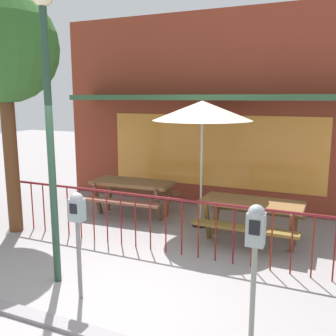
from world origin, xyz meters
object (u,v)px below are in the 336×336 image
(patio_umbrella, at_px, (202,111))
(street_tree, at_px, (3,49))
(picnic_table_left, at_px, (132,188))
(parking_meter_far, at_px, (255,239))
(picnic_table_right, at_px, (252,210))
(parking_meter_near, at_px, (77,217))
(street_lamp, at_px, (48,97))

(patio_umbrella, xyz_separation_m, street_tree, (-3.26, -1.75, 1.13))
(picnic_table_left, bearing_deg, parking_meter_far, -46.52)
(picnic_table_right, bearing_deg, parking_meter_near, -119.68)
(parking_meter_near, height_order, parking_meter_far, parking_meter_far)
(parking_meter_near, bearing_deg, picnic_table_right, 60.32)
(picnic_table_left, distance_m, street_tree, 3.76)
(parking_meter_near, distance_m, street_lamp, 1.64)
(street_lamp, bearing_deg, picnic_table_right, 49.53)
(street_lamp, bearing_deg, parking_meter_far, -7.58)
(parking_meter_far, bearing_deg, picnic_table_left, 133.48)
(parking_meter_near, bearing_deg, street_tree, 149.45)
(parking_meter_near, relative_size, street_tree, 0.32)
(picnic_table_right, xyz_separation_m, street_lamp, (-2.23, -2.62, 2.00))
(parking_meter_far, xyz_separation_m, street_lamp, (-2.85, 0.38, 1.40))
(picnic_table_left, relative_size, patio_umbrella, 0.73)
(parking_meter_near, height_order, street_lamp, street_lamp)
(parking_meter_near, xyz_separation_m, street_tree, (-2.75, 1.62, 2.36))
(picnic_table_left, xyz_separation_m, parking_meter_far, (3.39, -3.57, 0.60))
(parking_meter_far, bearing_deg, street_lamp, 172.42)
(parking_meter_far, bearing_deg, patio_umbrella, 116.67)
(patio_umbrella, xyz_separation_m, parking_meter_near, (-0.51, -3.37, -1.23))
(patio_umbrella, relative_size, parking_meter_far, 1.62)
(parking_meter_far, height_order, street_lamp, street_lamp)
(street_tree, bearing_deg, picnic_table_left, 48.41)
(picnic_table_right, height_order, patio_umbrella, patio_umbrella)
(street_tree, bearing_deg, patio_umbrella, 28.26)
(picnic_table_left, xyz_separation_m, picnic_table_right, (2.77, -0.57, 0.00))
(picnic_table_right, distance_m, parking_meter_far, 3.12)
(street_lamp, bearing_deg, parking_meter_near, -24.00)
(street_tree, height_order, street_lamp, street_tree)
(picnic_table_left, height_order, parking_meter_near, parking_meter_near)
(street_tree, bearing_deg, parking_meter_far, -19.14)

